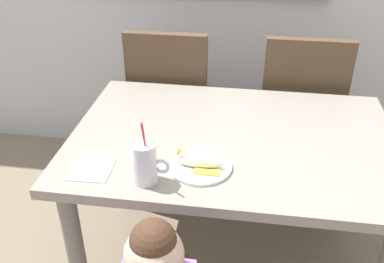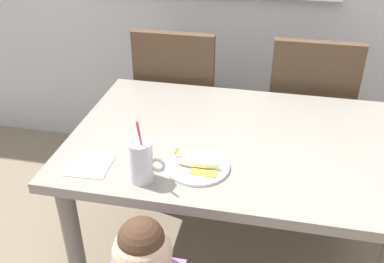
{
  "view_description": "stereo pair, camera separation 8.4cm",
  "coord_description": "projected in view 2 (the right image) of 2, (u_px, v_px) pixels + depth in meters",
  "views": [
    {
      "loc": [
        0.05,
        -1.49,
        1.63
      ],
      "look_at": [
        -0.15,
        -0.09,
        0.78
      ],
      "focal_mm": 40.63,
      "sensor_mm": 36.0,
      "label": 1
    },
    {
      "loc": [
        0.14,
        -1.47,
        1.63
      ],
      "look_at": [
        -0.15,
        -0.09,
        0.78
      ],
      "focal_mm": 40.63,
      "sensor_mm": 36.0,
      "label": 2
    }
  ],
  "objects": [
    {
      "name": "dining_table",
      "position": [
        233.0,
        158.0,
        1.78
      ],
      "size": [
        1.3,
        0.89,
        0.72
      ],
      "color": "gray",
      "rests_on": "ground"
    },
    {
      "name": "dining_chair_left",
      "position": [
        179.0,
        99.0,
        2.42
      ],
      "size": [
        0.44,
        0.44,
        0.96
      ],
      "rotation": [
        0.0,
        0.0,
        3.14
      ],
      "color": "#4C3826",
      "rests_on": "ground"
    },
    {
      "name": "dining_chair_right",
      "position": [
        308.0,
        110.0,
        2.31
      ],
      "size": [
        0.44,
        0.45,
        0.96
      ],
      "rotation": [
        0.0,
        0.0,
        3.14
      ],
      "color": "#4C3826",
      "rests_on": "ground"
    },
    {
      "name": "milk_cup",
      "position": [
        142.0,
        163.0,
        1.46
      ],
      "size": [
        0.13,
        0.08,
        0.25
      ],
      "color": "silver",
      "rests_on": "dining_table"
    },
    {
      "name": "snack_plate",
      "position": [
        197.0,
        166.0,
        1.55
      ],
      "size": [
        0.23,
        0.23,
        0.01
      ],
      "primitive_type": "cylinder",
      "color": "white",
      "rests_on": "dining_table"
    },
    {
      "name": "peeled_banana",
      "position": [
        198.0,
        162.0,
        1.53
      ],
      "size": [
        0.17,
        0.11,
        0.07
      ],
      "rotation": [
        0.0,
        0.0,
        -0.04
      ],
      "color": "#F4EAC6",
      "rests_on": "snack_plate"
    },
    {
      "name": "paper_napkin",
      "position": [
        89.0,
        165.0,
        1.56
      ],
      "size": [
        0.16,
        0.16,
        0.0
      ],
      "primitive_type": "cube",
      "rotation": [
        0.0,
        0.0,
        0.04
      ],
      "color": "white",
      "rests_on": "dining_table"
    }
  ]
}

